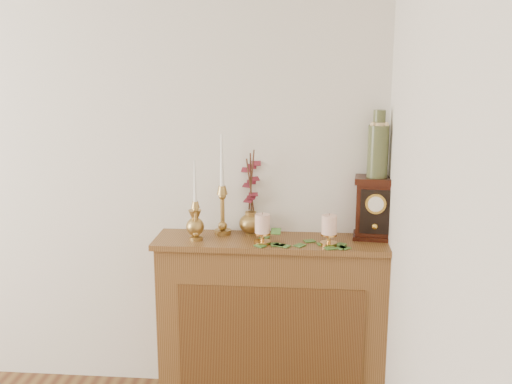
# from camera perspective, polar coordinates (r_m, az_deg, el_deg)

# --- Properties ---
(console_shelf) EXTENTS (1.24, 0.34, 0.93)m
(console_shelf) POSITION_cam_1_polar(r_m,az_deg,el_deg) (3.33, 1.51, -12.65)
(console_shelf) COLOR brown
(console_shelf) RESTS_ON ground
(candlestick_left) EXTENTS (0.07, 0.07, 0.42)m
(candlestick_left) POSITION_cam_1_polar(r_m,az_deg,el_deg) (3.12, -5.77, -2.12)
(candlestick_left) COLOR #9E863F
(candlestick_left) RESTS_ON console_shelf
(candlestick_center) EXTENTS (0.09, 0.09, 0.54)m
(candlestick_center) POSITION_cam_1_polar(r_m,az_deg,el_deg) (3.21, -3.22, -0.95)
(candlestick_center) COLOR #9E863F
(candlestick_center) RESTS_ON console_shelf
(bud_vase) EXTENTS (0.10, 0.10, 0.15)m
(bud_vase) POSITION_cam_1_polar(r_m,az_deg,el_deg) (3.16, -5.82, -3.10)
(bud_vase) COLOR #9E863F
(bud_vase) RESTS_ON console_shelf
(ginger_jar) EXTENTS (0.19, 0.20, 0.47)m
(ginger_jar) POSITION_cam_1_polar(r_m,az_deg,el_deg) (3.22, -0.46, -0.27)
(ginger_jar) COLOR #9E863F
(ginger_jar) RESTS_ON console_shelf
(pillar_candle_left) EXTENTS (0.09, 0.09, 0.17)m
(pillar_candle_left) POSITION_cam_1_polar(r_m,az_deg,el_deg) (3.05, 0.62, -3.40)
(pillar_candle_left) COLOR #C58F45
(pillar_candle_left) RESTS_ON console_shelf
(pillar_candle_right) EXTENTS (0.09, 0.09, 0.17)m
(pillar_candle_right) POSITION_cam_1_polar(r_m,az_deg,el_deg) (3.05, 6.97, -3.47)
(pillar_candle_right) COLOR #C58F45
(pillar_candle_right) RESTS_ON console_shelf
(ivy_garland) EXTENTS (0.44, 0.23, 0.09)m
(ivy_garland) POSITION_cam_1_polar(r_m,az_deg,el_deg) (3.08, 4.68, -4.68)
(ivy_garland) COLOR #396325
(ivy_garland) RESTS_ON console_shelf
(mantel_clock) EXTENTS (0.23, 0.18, 0.33)m
(mantel_clock) POSITION_cam_1_polar(r_m,az_deg,el_deg) (3.19, 11.30, -1.56)
(mantel_clock) COLOR #33100A
(mantel_clock) RESTS_ON console_shelf
(ceramic_vase) EXTENTS (0.11, 0.11, 0.34)m
(ceramic_vase) POSITION_cam_1_polar(r_m,az_deg,el_deg) (3.13, 11.56, 4.19)
(ceramic_vase) COLOR #193328
(ceramic_vase) RESTS_ON mantel_clock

